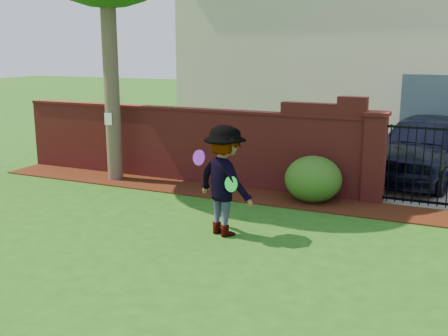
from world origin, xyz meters
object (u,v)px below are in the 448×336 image
at_px(man, 223,181).
at_px(frisbee_green, 231,184).
at_px(frisbee_purple, 199,158).
at_px(car, 420,148).

height_order(man, frisbee_green, man).
relative_size(man, frisbee_purple, 7.07).
xyz_separation_m(car, frisbee_green, (-2.46, -5.69, 0.19)).
bearing_deg(man, frisbee_green, 160.73).
height_order(car, frisbee_purple, car).
xyz_separation_m(man, frisbee_green, (0.26, -0.25, 0.04)).
distance_m(frisbee_purple, frisbee_green, 0.79).
height_order(man, frisbee_purple, man).
bearing_deg(man, frisbee_purple, 29.97).
bearing_deg(frisbee_purple, frisbee_green, -16.69).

